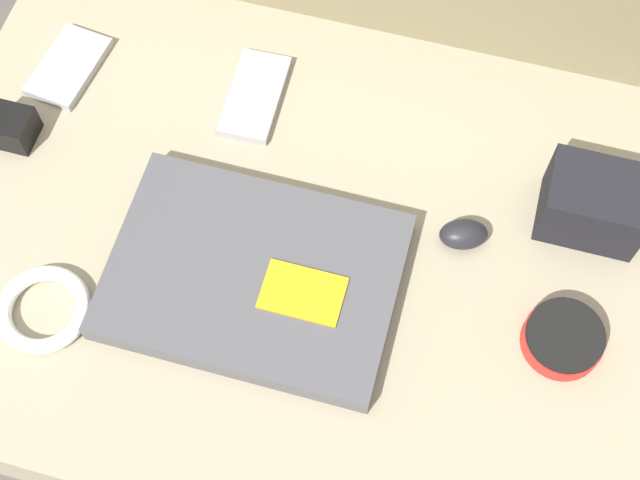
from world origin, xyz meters
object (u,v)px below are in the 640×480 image
(speaker_puck, at_px, (563,338))
(laptop, at_px, (254,276))
(phone_silver, at_px, (68,67))
(phone_black, at_px, (255,96))
(camera_pouch, at_px, (594,204))
(computer_mouse, at_px, (464,234))
(charger_brick, at_px, (10,127))

(speaker_puck, bearing_deg, laptop, -177.04)
(phone_silver, distance_m, phone_black, 0.24)
(phone_black, height_order, camera_pouch, camera_pouch)
(computer_mouse, bearing_deg, phone_black, 138.29)
(laptop, relative_size, phone_black, 2.45)
(computer_mouse, bearing_deg, charger_brick, 162.27)
(charger_brick, bearing_deg, camera_pouch, 5.67)
(laptop, xyz_separation_m, speaker_puck, (0.35, 0.02, -0.00))
(phone_black, xyz_separation_m, charger_brick, (-0.27, -0.13, 0.01))
(computer_mouse, relative_size, phone_silver, 0.53)
(phone_black, relative_size, camera_pouch, 1.15)
(phone_black, bearing_deg, laptop, -74.75)
(phone_black, bearing_deg, speaker_puck, -29.72)
(laptop, bearing_deg, charger_brick, 162.15)
(laptop, bearing_deg, speaker_puck, 2.74)
(laptop, xyz_separation_m, phone_black, (-0.07, 0.24, -0.01))
(phone_silver, height_order, charger_brick, charger_brick)
(speaker_puck, relative_size, phone_black, 0.67)
(computer_mouse, bearing_deg, camera_pouch, 7.61)
(laptop, height_order, computer_mouse, same)
(computer_mouse, xyz_separation_m, charger_brick, (-0.56, -0.00, 0.00))
(computer_mouse, height_order, phone_silver, computer_mouse)
(computer_mouse, bearing_deg, speaker_puck, -54.59)
(charger_brick, bearing_deg, phone_silver, 76.67)
(phone_black, distance_m, camera_pouch, 0.43)
(computer_mouse, distance_m, charger_brick, 0.56)
(phone_black, height_order, charger_brick, charger_brick)
(phone_black, bearing_deg, computer_mouse, -25.40)
(laptop, bearing_deg, phone_silver, 144.93)
(phone_black, bearing_deg, charger_brick, -155.98)
(computer_mouse, distance_m, camera_pouch, 0.15)
(computer_mouse, xyz_separation_m, camera_pouch, (0.13, 0.06, 0.02))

